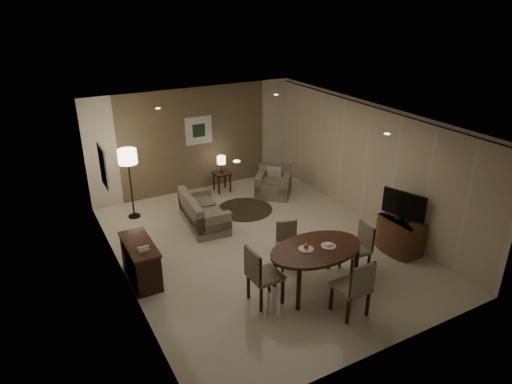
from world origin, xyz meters
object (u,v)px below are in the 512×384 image
chair_far (289,246)px  console_desk (141,261)px  chair_left (265,275)px  chair_near (351,286)px  dining_table (315,268)px  armchair (273,182)px  tv_cabinet (400,235)px  floor_lamp (131,184)px  side_table (222,182)px  sofa (204,210)px  chair_right (355,249)px

chair_far → console_desk: bearing=176.1°
chair_left → chair_near: bearing=-133.4°
chair_near → dining_table: bearing=-84.8°
chair_near → chair_left: size_ratio=0.99×
chair_near → armchair: chair_near is taller
console_desk → tv_cabinet: 5.11m
dining_table → floor_lamp: floor_lamp is taller
tv_cabinet → chair_near: chair_near is taller
chair_near → side_table: 5.58m
chair_left → sofa: size_ratio=0.69×
tv_cabinet → chair_right: 1.32m
chair_right → floor_lamp: bearing=-140.1°
armchair → chair_far: bearing=-75.5°
console_desk → chair_right: 3.95m
armchair → chair_left: bearing=-82.4°
chair_left → armchair: chair_left is taller
chair_right → side_table: 4.69m
sofa → chair_near: bearing=-163.0°
chair_far → side_table: 3.94m
chair_left → console_desk: bearing=43.1°
tv_cabinet → armchair: size_ratio=1.07×
chair_near → sofa: chair_near is taller
console_desk → sofa: 2.34m
chair_far → floor_lamp: bearing=135.9°
chair_near → chair_far: (-0.12, 1.66, -0.08)m
chair_far → armchair: bearing=80.2°
chair_near → console_desk: bearing=-44.9°
console_desk → chair_near: size_ratio=1.16×
chair_left → chair_right: chair_left is taller
console_desk → sofa: bearing=38.2°
chair_right → sofa: bearing=-146.3°
tv_cabinet → armchair: armchair is taller
side_table → chair_right: bearing=-82.7°
tv_cabinet → chair_far: 2.37m
chair_left → side_table: size_ratio=2.01×
chair_near → floor_lamp: 5.63m
chair_left → sofa: 3.10m
floor_lamp → chair_right: bearing=-54.3°
side_table → floor_lamp: size_ratio=0.32×
chair_far → sofa: (-0.76, 2.36, -0.07)m
console_desk → tv_cabinet: size_ratio=1.33×
tv_cabinet → chair_right: size_ratio=0.96×
tv_cabinet → dining_table: size_ratio=0.52×
console_desk → dining_table: bearing=-33.5°
chair_far → side_table: (0.39, 3.91, -0.17)m
sofa → armchair: size_ratio=1.81×
dining_table → sofa: 3.28m
side_table → chair_far: bearing=-95.7°
dining_table → sofa: (-0.78, 3.18, -0.05)m
chair_right → tv_cabinet: bearing=100.7°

